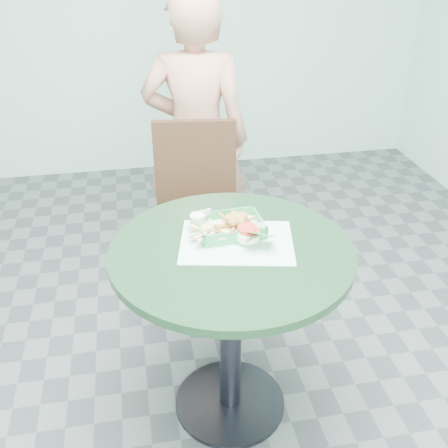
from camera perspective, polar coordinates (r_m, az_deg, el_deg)
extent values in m
cube|color=#303335|center=(2.31, 0.66, -18.92)|extent=(4.00, 5.00, 0.02)
cylinder|color=#26252F|center=(2.30, 0.66, -18.76)|extent=(0.45, 0.45, 0.02)
cylinder|color=#26252F|center=(2.04, 0.72, -11.89)|extent=(0.08, 0.08, 0.70)
cylinder|color=#1A3224|center=(1.82, 0.79, -3.55)|extent=(0.85, 0.85, 0.03)
cube|color=black|center=(2.55, -2.43, -0.37)|extent=(0.40, 0.40, 0.04)
cube|color=black|center=(2.60, -3.15, 6.40)|extent=(0.40, 0.04, 0.46)
cube|color=black|center=(2.53, -5.62, -7.29)|extent=(0.04, 0.04, 0.43)
cube|color=black|center=(2.57, 2.09, -6.45)|extent=(0.04, 0.04, 0.43)
cube|color=black|center=(2.81, -6.34, -3.08)|extent=(0.04, 0.04, 0.43)
cube|color=black|center=(2.84, 0.59, -2.39)|extent=(0.04, 0.04, 0.43)
imported|color=tan|center=(2.75, -3.05, 9.22)|extent=(0.63, 0.49, 1.53)
cube|color=#B6E8E3|center=(1.84, 1.38, -2.48)|extent=(0.44, 0.37, 0.00)
cube|color=#2C904D|center=(1.89, 0.62, -1.29)|extent=(0.23, 0.17, 0.01)
cube|color=white|center=(1.89, 0.62, -1.13)|extent=(0.22, 0.16, 0.00)
cube|color=#2C904D|center=(1.95, 0.16, 0.53)|extent=(0.23, 0.01, 0.04)
cube|color=#2C904D|center=(1.81, 1.12, -1.95)|extent=(0.23, 0.01, 0.04)
cube|color=#2C904D|center=(1.90, 3.93, -0.34)|extent=(0.01, 0.17, 0.04)
cube|color=#2C904D|center=(1.86, -2.75, -0.99)|extent=(0.01, 0.17, 0.04)
cylinder|color=#E5BC76|center=(1.87, 1.24, -0.97)|extent=(0.13, 0.13, 0.02)
cylinder|color=silver|center=(1.90, -2.84, 0.23)|extent=(0.05, 0.05, 0.03)
cylinder|color=white|center=(1.89, -2.85, 0.64)|extent=(0.05, 0.05, 0.00)
cylinder|color=white|center=(1.82, 2.43, -1.90)|extent=(0.08, 0.08, 0.03)
torus|color=#F5EFCD|center=(1.81, 2.45, -1.45)|extent=(0.07, 0.07, 0.01)
cylinder|color=red|center=(1.81, 2.45, -1.20)|extent=(0.07, 0.07, 0.01)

